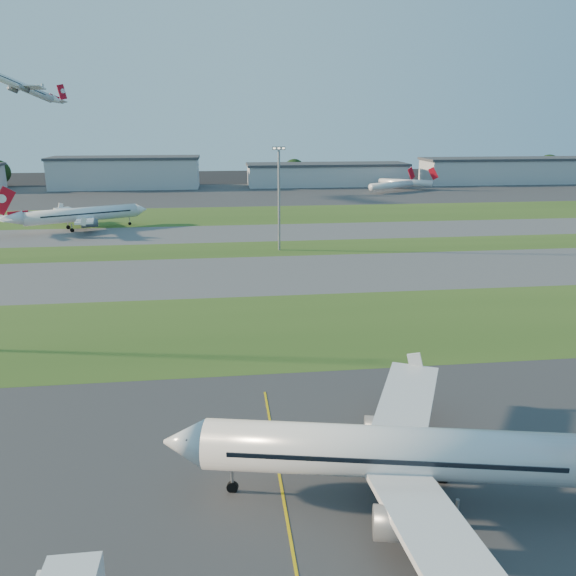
{
  "coord_description": "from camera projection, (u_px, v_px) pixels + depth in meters",
  "views": [
    {
      "loc": [
        0.4,
        -31.71,
        31.74
      ],
      "look_at": [
        10.34,
        50.68,
        7.0
      ],
      "focal_mm": 35.0,
      "sensor_mm": 36.0,
      "label": 1
    }
  ],
  "objects": [
    {
      "name": "taxiway_b",
      "position": [
        220.0,
        234.0,
        164.78
      ],
      "size": [
        300.0,
        26.0,
        0.01
      ],
      "primitive_type": "cube",
      "color": "#515154",
      "rests_on": "ground"
    },
    {
      "name": "airliner_taxiing",
      "position": [
        81.0,
        215.0,
        169.66
      ],
      "size": [
        38.05,
        32.43,
        12.75
      ],
      "rotation": [
        0.0,
        0.0,
        3.57
      ],
      "color": "silver",
      "rests_on": "ground"
    },
    {
      "name": "airliner_parked",
      "position": [
        409.0,
        454.0,
        47.49
      ],
      "size": [
        42.24,
        35.49,
        13.32
      ],
      "rotation": [
        0.0,
        0.0,
        -0.2
      ],
      "color": "silver",
      "rests_on": "ground"
    },
    {
      "name": "tree_mid_west",
      "position": [
        179.0,
        174.0,
        288.31
      ],
      "size": [
        9.9,
        9.9,
        10.8
      ],
      "color": "black",
      "rests_on": "ground"
    },
    {
      "name": "airliner_departing",
      "position": [
        21.0,
        86.0,
        231.81
      ],
      "size": [
        26.44,
        24.12,
        10.59
      ],
      "rotation": [
        0.0,
        0.0,
        0.73
      ],
      "color": "silver"
    },
    {
      "name": "hangar_far_east",
      "position": [
        512.0,
        170.0,
        297.7
      ],
      "size": [
        96.9,
        23.0,
        13.2
      ],
      "color": "#A6A8AE",
      "rests_on": "ground"
    },
    {
      "name": "mini_jet_far",
      "position": [
        406.0,
        182.0,
        270.82
      ],
      "size": [
        25.44,
        16.17,
        9.48
      ],
      "rotation": [
        0.0,
        0.0,
        -0.54
      ],
      "color": "silver",
      "rests_on": "ground"
    },
    {
      "name": "tree_mid_east",
      "position": [
        294.0,
        170.0,
        297.77
      ],
      "size": [
        11.55,
        11.55,
        12.6
      ],
      "color": "black",
      "rests_on": "ground"
    },
    {
      "name": "grass_strip_a",
      "position": [
        222.0,
        330.0,
        88.67
      ],
      "size": [
        300.0,
        34.0,
        0.01
      ],
      "primitive_type": "cube",
      "color": "#2E4E1A",
      "rests_on": "ground"
    },
    {
      "name": "light_mast_centre",
      "position": [
        279.0,
        192.0,
        139.44
      ],
      "size": [
        3.2,
        0.7,
        25.8
      ],
      "color": "gray",
      "rests_on": "ground"
    },
    {
      "name": "mini_jet_near",
      "position": [
        392.0,
        185.0,
        259.51
      ],
      "size": [
        25.88,
        15.35,
        9.48
      ],
      "rotation": [
        0.0,
        0.0,
        0.5
      ],
      "color": "silver",
      "rests_on": "ground"
    },
    {
      "name": "hangar_west",
      "position": [
        126.0,
        172.0,
        274.46
      ],
      "size": [
        71.4,
        23.0,
        15.2
      ],
      "color": "#A6A8AE",
      "rests_on": "ground"
    },
    {
      "name": "grass_strip_c",
      "position": [
        220.0,
        216.0,
        196.18
      ],
      "size": [
        300.0,
        40.0,
        0.01
      ],
      "primitive_type": "cube",
      "color": "#2E4E1A",
      "rests_on": "ground"
    },
    {
      "name": "hangar_east",
      "position": [
        327.0,
        174.0,
        286.51
      ],
      "size": [
        81.6,
        23.0,
        11.2
      ],
      "color": "#A6A8AE",
      "rests_on": "ground"
    },
    {
      "name": "tree_far_east",
      "position": [
        548.0,
        166.0,
        316.13
      ],
      "size": [
        12.65,
        12.65,
        13.8
      ],
      "color": "black",
      "rests_on": "ground"
    },
    {
      "name": "grass_strip_b",
      "position": [
        220.0,
        250.0,
        143.85
      ],
      "size": [
        300.0,
        18.0,
        0.01
      ],
      "primitive_type": "cube",
      "color": "#2E4E1A",
      "rests_on": "ground"
    },
    {
      "name": "taxiway_a",
      "position": [
        221.0,
        276.0,
        120.06
      ],
      "size": [
        300.0,
        32.0,
        0.01
      ],
      "primitive_type": "cube",
      "color": "#515154",
      "rests_on": "ground"
    },
    {
      "name": "tree_east",
      "position": [
        431.0,
        170.0,
        304.66
      ],
      "size": [
        10.45,
        10.45,
        11.4
      ],
      "color": "black",
      "rests_on": "ground"
    },
    {
      "name": "apron_far",
      "position": [
        219.0,
        194.0,
        253.26
      ],
      "size": [
        400.0,
        80.0,
        0.01
      ],
      "primitive_type": "cube",
      "color": "#333335",
      "rests_on": "ground"
    }
  ]
}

